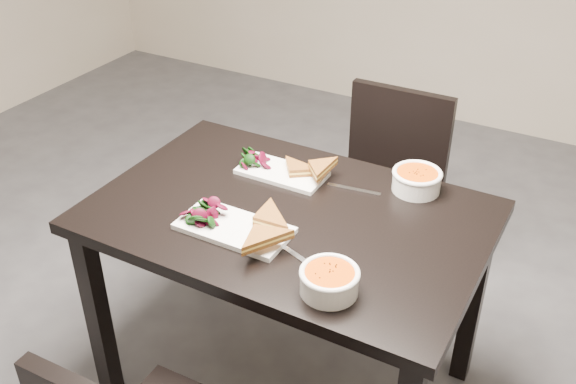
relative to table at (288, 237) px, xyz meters
The scene contains 13 objects.
ground 0.71m from the table, 168.72° to the right, with size 5.00×5.00×0.00m, color #47474C.
table is the anchor object (origin of this frame).
chair_far 0.75m from the table, 85.54° to the left, with size 0.42×0.42×0.85m.
plate_near 0.22m from the table, 118.16° to the right, with size 0.34×0.17×0.02m, color white.
sandwich_near 0.21m from the table, 98.98° to the right, with size 0.17×0.13×0.05m, color #A25C22, non-canonical shape.
salad_near 0.29m from the table, 138.68° to the right, with size 0.10×0.09×0.05m, color black, non-canonical shape.
soup_bowl_near 0.41m from the table, 45.29° to the right, with size 0.16×0.16×0.07m.
cutlery_near 0.27m from the table, 50.75° to the right, with size 0.18×0.02×0.00m, color silver.
plate_far 0.25m from the table, 124.15° to the left, with size 0.29×0.15×0.01m, color white.
sandwich_far 0.23m from the table, 109.47° to the left, with size 0.15×0.11×0.05m, color #A25C22, non-canonical shape.
salad_far 0.32m from the table, 140.71° to the left, with size 0.09×0.08×0.04m, color black, non-canonical shape.
soup_bowl_far 0.45m from the table, 45.50° to the left, with size 0.16×0.16×0.07m.
cutlery_far 0.27m from the table, 59.36° to the left, with size 0.18×0.02×0.00m, color silver.
Camera 1 is at (1.09, -1.42, 1.88)m, focal length 41.08 mm.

